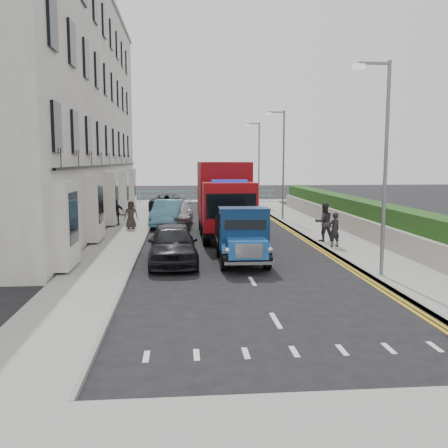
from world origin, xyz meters
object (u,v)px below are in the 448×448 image
Objects in this scene: lamp_near at (382,157)px; bedford_lorry at (243,239)px; parked_car_front at (173,244)px; lamp_far at (258,159)px; pedestrian_east_near at (334,230)px; lamp_mid at (282,159)px; red_lorry at (224,197)px.

lamp_near is 1.53× the size of bedford_lorry.
bedford_lorry reaches higher than parked_car_front.
lamp_far is 20.80m from pedestrian_east_near.
lamp_mid is 1.56× the size of parked_car_front.
lamp_near is 10.86m from red_lorry.
pedestrian_east_near is (0.22, 5.43, -3.12)m from lamp_near.
lamp_near is 1.00× the size of lamp_mid.
bedford_lorry is 3.01× the size of pedestrian_east_near.
lamp_near is at bearing 65.63° from pedestrian_east_near.
lamp_mid is at bearing 73.88° from bedford_lorry.
lamp_near is 26.00m from lamp_far.
pedestrian_east_near is (0.22, -20.57, -3.12)m from lamp_far.
red_lorry is 4.79× the size of pedestrian_east_near.
pedestrian_east_near reaches higher than parked_car_front.
lamp_mid is 1.00× the size of lamp_far.
lamp_mid is 7.77m from red_lorry.
lamp_mid is (0.00, 16.00, 0.00)m from lamp_near.
lamp_far is 1.53× the size of bedford_lorry.
bedford_lorry is 2.68m from parked_car_front.
red_lorry is 7.37m from parked_car_front.
bedford_lorry is at bearing 149.36° from lamp_near.
parked_car_front is at bearing -110.23° from red_lorry.
red_lorry reaches higher than bedford_lorry.
parked_car_front is at bearing -106.42° from lamp_far.
bedford_lorry is at bearing -100.03° from lamp_far.
lamp_near reaches higher than pedestrian_east_near.
lamp_mid is 4.61× the size of pedestrian_east_near.
lamp_mid is 11.02m from pedestrian_east_near.
lamp_mid reaches higher than pedestrian_east_near.
pedestrian_east_near is at bearing -89.38° from lamp_far.
lamp_near is at bearing -90.00° from lamp_far.
lamp_near reaches higher than bedford_lorry.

